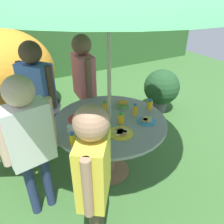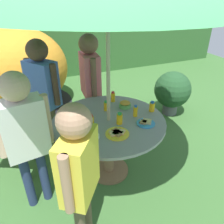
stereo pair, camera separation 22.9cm
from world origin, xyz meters
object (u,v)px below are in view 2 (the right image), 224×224
at_px(plate_far_left, 81,116).
at_px(plate_near_right, 87,136).
at_px(juice_bottle_center_front, 106,106).
at_px(juice_bottle_center_back, 92,121).
at_px(plate_mid_right, 146,123).
at_px(juice_bottle_far_right, 113,97).
at_px(child_in_pink_shirt, 90,75).
at_px(juice_bottle_spot_a, 135,111).
at_px(cup_near, 68,126).
at_px(wooden_chair, 1,128).
at_px(plate_mid_left, 117,133).
at_px(potted_plant, 172,91).
at_px(snack_bowl, 125,104).
at_px(garden_table, 109,132).
at_px(child_in_white_shirt, 24,129).
at_px(child_in_blue_shirt, 43,84).
at_px(juice_bottle_back_edge, 120,119).
at_px(juice_bottle_near_left, 152,107).
at_px(child_in_yellow_shirt, 79,167).
at_px(juice_bottle_front_edge, 67,136).
at_px(dome_tent, 19,69).

height_order(plate_far_left, plate_near_right, same).
distance_m(juice_bottle_center_front, juice_bottle_center_back, 0.35).
bearing_deg(plate_mid_right, juice_bottle_center_back, 162.61).
relative_size(juice_bottle_far_right, juice_bottle_center_back, 1.02).
height_order(child_in_pink_shirt, juice_bottle_spot_a, child_in_pink_shirt).
height_order(juice_bottle_far_right, cup_near, juice_bottle_far_right).
bearing_deg(juice_bottle_far_right, cup_near, -149.38).
bearing_deg(wooden_chair, plate_mid_right, -91.61).
bearing_deg(juice_bottle_far_right, wooden_chair, 172.76).
xyz_separation_m(plate_near_right, cup_near, (-0.13, 0.21, 0.02)).
bearing_deg(juice_bottle_spot_a, plate_mid_left, -143.08).
height_order(potted_plant, child_in_pink_shirt, child_in_pink_shirt).
bearing_deg(juice_bottle_center_front, potted_plant, 25.66).
distance_m(child_in_pink_shirt, snack_bowl, 0.67).
bearing_deg(plate_far_left, snack_bowl, 3.29).
relative_size(child_in_pink_shirt, plate_near_right, 6.26).
relative_size(garden_table, wooden_chair, 1.24).
bearing_deg(child_in_white_shirt, child_in_blue_shirt, 64.81).
height_order(plate_mid_left, juice_bottle_back_edge, juice_bottle_back_edge).
bearing_deg(juice_bottle_far_right, plate_mid_right, -79.00).
height_order(juice_bottle_near_left, juice_bottle_back_edge, juice_bottle_back_edge).
bearing_deg(plate_mid_left, child_in_yellow_shirt, -138.23).
relative_size(plate_mid_left, plate_far_left, 0.88).
distance_m(child_in_yellow_shirt, juice_bottle_front_edge, 0.49).
xyz_separation_m(dome_tent, plate_far_left, (0.54, -1.98, 0.04)).
bearing_deg(juice_bottle_center_back, juice_bottle_far_right, 46.42).
bearing_deg(child_in_pink_shirt, plate_mid_right, 18.49).
bearing_deg(juice_bottle_center_back, dome_tent, 105.09).
relative_size(child_in_pink_shirt, plate_far_left, 5.68).
height_order(dome_tent, plate_far_left, dome_tent).
xyz_separation_m(child_in_blue_shirt, juice_bottle_back_edge, (0.61, -0.84, -0.14)).
height_order(juice_bottle_center_front, juice_bottle_back_edge, juice_bottle_back_edge).
distance_m(potted_plant, child_in_yellow_shirt, 2.54).
bearing_deg(garden_table, juice_bottle_center_back, -166.63).
bearing_deg(snack_bowl, child_in_blue_shirt, 146.22).
height_order(plate_mid_right, juice_bottle_spot_a, juice_bottle_spot_a).
xyz_separation_m(potted_plant, cup_near, (-1.89, -0.88, 0.32)).
bearing_deg(wooden_chair, juice_bottle_far_right, -70.62).
relative_size(plate_mid_left, cup_near, 3.61).
bearing_deg(child_in_pink_shirt, child_in_blue_shirt, -78.81).
distance_m(plate_mid_right, plate_mid_left, 0.34).
distance_m(plate_near_right, juice_bottle_far_right, 0.76).
xyz_separation_m(child_in_yellow_shirt, juice_bottle_spot_a, (0.78, 0.65, -0.07)).
distance_m(plate_mid_left, juice_bottle_far_right, 0.68).
bearing_deg(dome_tent, juice_bottle_center_front, -71.44).
bearing_deg(child_in_white_shirt, snack_bowl, 7.59).
height_order(child_in_blue_shirt, juice_bottle_spot_a, child_in_blue_shirt).
bearing_deg(juice_bottle_front_edge, juice_bottle_far_right, 40.47).
relative_size(juice_bottle_center_back, juice_bottle_spot_a, 0.98).
height_order(child_in_white_shirt, juice_bottle_back_edge, child_in_white_shirt).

